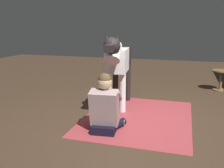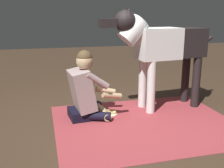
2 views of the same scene
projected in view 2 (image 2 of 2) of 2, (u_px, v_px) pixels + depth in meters
The scene contains 5 objects.
ground_plane at pixel (121, 124), 3.29m from camera, with size 15.00×15.00×0.00m, color #402E20.
area_rug at pixel (145, 123), 3.32m from camera, with size 2.18×1.75×0.01m, color #9A363C.
person_sitting_on_floor at pixel (86, 91), 3.41m from camera, with size 0.69×0.58×0.87m.
large_dog at pixel (163, 46), 3.63m from camera, with size 1.69×0.45×1.37m.
hot_dog_on_plate at pixel (109, 112), 3.60m from camera, with size 0.21×0.21×0.06m.
Camera 2 is at (0.88, 2.92, 1.32)m, focal length 43.44 mm.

